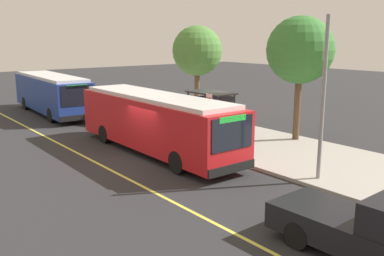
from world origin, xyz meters
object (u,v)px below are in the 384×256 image
Objects in this scene: route_sign_post at (209,113)px; waiting_bench at (212,125)px; pickup_truck at (381,233)px; transit_bus_main at (156,121)px; pedestrian_commuter at (190,121)px; transit_bus_second at (52,93)px.

waiting_bench is at bearing 136.27° from route_sign_post.
route_sign_post is (-11.29, 3.94, 1.10)m from pickup_truck.
transit_bus_main is 6.66× the size of pedestrian_commuter.
pedestrian_commuter is (-2.23, 0.50, -0.84)m from route_sign_post.
waiting_bench is (-13.62, 6.17, -0.22)m from pickup_truck.
pickup_truck is (26.72, -1.47, -0.76)m from transit_bus_second.
transit_bus_second is 3.91× the size of route_sign_post.
pedestrian_commuter is (0.10, -1.72, 0.48)m from waiting_bench.
transit_bus_second is 15.62m from route_sign_post.
pickup_truck is (12.59, -1.53, -0.76)m from transit_bus_main.
waiting_bench is 3.48m from route_sign_post.
route_sign_post is at bearing 9.10° from transit_bus_second.
transit_bus_main is 12.70m from pickup_truck.
route_sign_post is (2.32, -2.22, 1.32)m from waiting_bench.
route_sign_post reaches higher than pedestrian_commuter.
transit_bus_second is at bearing -179.77° from transit_bus_main.
route_sign_post is (15.42, 2.47, 0.34)m from transit_bus_second.
transit_bus_main is at bearing -118.20° from route_sign_post.
transit_bus_second is at bearing 176.85° from pickup_truck.
transit_bus_second is 13.95m from waiting_bench.
transit_bus_second is 13.53m from pedestrian_commuter.
pickup_truck is 12.01m from route_sign_post.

